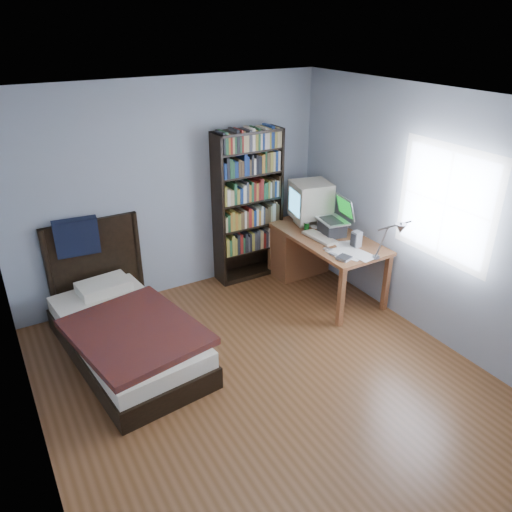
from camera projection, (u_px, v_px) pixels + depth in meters
name	position (u px, v px, depth m)	size (l,w,h in m)	color
room	(271.00, 261.00, 4.09)	(4.20, 4.24, 2.50)	brown
desk	(305.00, 247.00, 6.32)	(0.75, 1.52, 0.73)	brown
crt_monitor	(309.00, 200.00, 6.07)	(0.55, 0.51, 0.53)	beige
laptop	(334.00, 225.00, 5.84)	(0.41, 0.41, 0.44)	#2D2D30
desk_lamp	(397.00, 231.00, 4.79)	(0.22, 0.49, 0.58)	#99999E
keyboard	(320.00, 237.00, 5.77)	(0.18, 0.46, 0.03)	beige
speaker	(356.00, 239.00, 5.54)	(0.09, 0.09, 0.18)	gray
soda_can	(307.00, 227.00, 5.95)	(0.06, 0.06, 0.11)	#073807
mouse	(314.00, 227.00, 6.06)	(0.07, 0.12, 0.04)	silver
phone_silver	(328.00, 249.00, 5.49)	(0.05, 0.10, 0.02)	silver
phone_grey	(333.00, 254.00, 5.38)	(0.04, 0.09, 0.02)	gray
external_drive	(344.00, 258.00, 5.29)	(0.13, 0.13, 0.03)	gray
bookshelf	(248.00, 206.00, 6.13)	(0.85, 0.30, 1.88)	black
bed	(123.00, 329.00, 4.95)	(1.25, 2.11, 1.16)	black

